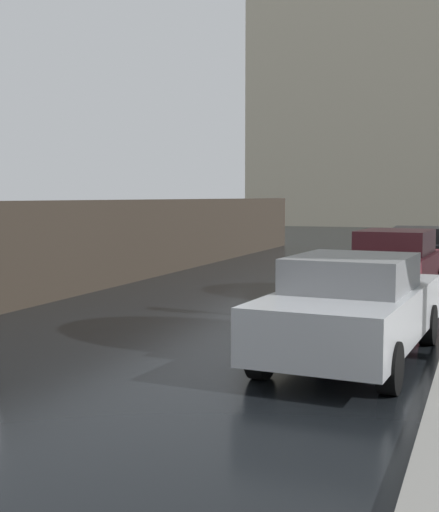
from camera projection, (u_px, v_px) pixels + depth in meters
car_silver_near_kerb at (353, 307)px, 9.61m from camera, size 2.05×4.60×1.48m
car_maroon_behind_camera at (394, 263)px, 15.54m from camera, size 1.97×4.00×1.53m
car_black_far_lane at (419, 249)px, 20.35m from camera, size 1.92×4.16×1.39m
distant_tower at (356, 104)px, 55.09m from camera, size 15.39×9.68×23.91m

